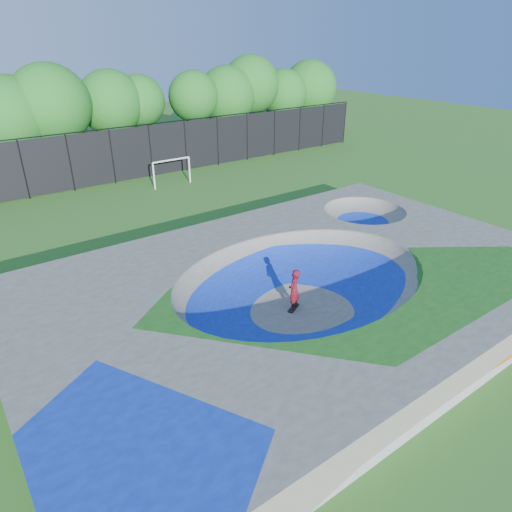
{
  "coord_description": "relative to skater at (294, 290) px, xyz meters",
  "views": [
    {
      "loc": [
        -10.93,
        -11.83,
        10.07
      ],
      "look_at": [
        -0.14,
        3.0,
        1.1
      ],
      "focal_mm": 32.0,
      "sensor_mm": 36.0,
      "label": 1
    }
  ],
  "objects": [
    {
      "name": "skateboard",
      "position": [
        0.0,
        0.0,
        -0.86
      ],
      "size": [
        0.79,
        0.56,
        0.05
      ],
      "primitive_type": "cube",
      "rotation": [
        0.0,
        0.0,
        0.49
      ],
      "color": "black",
      "rests_on": "ground"
    },
    {
      "name": "fence",
      "position": [
        0.45,
        21.02,
        1.21
      ],
      "size": [
        48.09,
        0.09,
        4.04
      ],
      "color": "black",
      "rests_on": "ground"
    },
    {
      "name": "treeline",
      "position": [
        1.94,
        26.14,
        4.14
      ],
      "size": [
        51.17,
        6.63,
        8.37
      ],
      "color": "#403020",
      "rests_on": "ground"
    },
    {
      "name": "ground",
      "position": [
        0.45,
        0.02,
        -0.89
      ],
      "size": [
        120.0,
        120.0,
        0.0
      ],
      "primitive_type": "plane",
      "color": "#2B631B",
      "rests_on": "ground"
    },
    {
      "name": "soccer_goal",
      "position": [
        3.65,
        17.98,
        0.47
      ],
      "size": [
        2.97,
        0.12,
        1.96
      ],
      "color": "silver",
      "rests_on": "ground"
    },
    {
      "name": "skate_deck",
      "position": [
        0.45,
        0.02,
        -0.14
      ],
      "size": [
        22.0,
        14.0,
        1.5
      ],
      "primitive_type": "cube",
      "color": "gray",
      "rests_on": "ground"
    },
    {
      "name": "skater",
      "position": [
        0.0,
        0.0,
        0.0
      ],
      "size": [
        0.77,
        0.68,
        1.77
      ],
      "primitive_type": "imported",
      "rotation": [
        0.0,
        0.0,
        3.62
      ],
      "color": "#AD0D22",
      "rests_on": "ground"
    }
  ]
}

